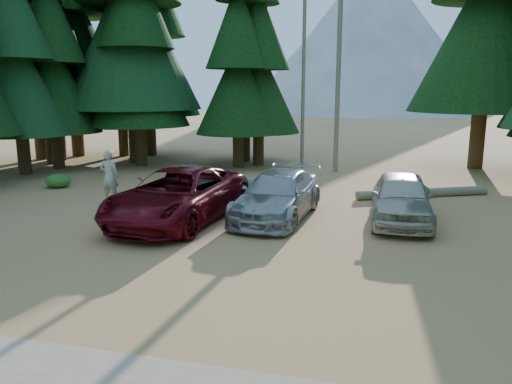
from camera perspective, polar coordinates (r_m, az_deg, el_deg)
ground at (r=12.58m, az=-1.05°, el=-7.98°), size 160.00×160.00×0.00m
forest_belt_north at (r=26.94m, az=7.43°, el=2.57°), size 36.00×7.00×22.00m
snag_front at (r=26.08m, az=9.46°, el=15.44°), size 0.24×0.24×12.00m
snag_back at (r=27.77m, az=5.45°, el=13.24°), size 0.20×0.20×10.00m
mountain_peak at (r=100.18m, az=11.46°, el=16.36°), size 48.00×50.00×28.00m
red_pickup at (r=16.30m, az=-8.89°, el=-0.39°), size 3.42×6.43×1.72m
silver_minivan_center at (r=16.61m, az=2.48°, el=-0.38°), size 2.56×5.40×1.52m
silver_minivan_right at (r=16.72m, az=16.27°, el=-0.64°), size 1.94×4.70×1.59m
frisbee_player at (r=17.69m, az=-16.42°, el=1.77°), size 0.68×0.47×1.80m
log_left at (r=20.60m, az=-8.49°, el=0.19°), size 4.08×2.98×0.34m
log_mid at (r=22.39m, az=1.55°, el=1.16°), size 3.29×0.30×0.27m
log_right at (r=20.91m, az=18.52°, el=-0.09°), size 5.18×2.75×0.36m
shrub_far_left at (r=22.22m, az=-5.22°, el=1.46°), size 1.09×1.09×0.60m
shrub_left at (r=21.07m, az=-4.69°, el=0.80°), size 0.95×0.95×0.52m
shrub_center_left at (r=20.21m, az=-1.96°, el=0.61°), size 1.27×1.27×0.70m
shrub_center_right at (r=19.93m, az=3.46°, el=0.33°), size 1.14×1.14×0.62m
shrub_right at (r=19.22m, az=14.85°, el=-0.50°), size 1.10×1.10×0.60m
shrub_far_right at (r=20.78m, az=17.83°, el=0.17°), size 1.02×1.02×0.56m
shrub_edge_west at (r=23.45m, az=-21.67°, el=1.21°), size 1.08×1.08×0.59m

